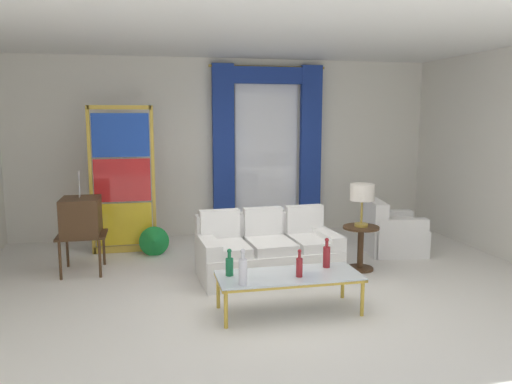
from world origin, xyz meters
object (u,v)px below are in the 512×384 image
(couch_white_long, at_px, (267,252))
(peacock_figurine, at_px, (154,242))
(coffee_table, at_px, (289,277))
(round_side_table, at_px, (361,244))
(vintage_tv, at_px, (81,218))
(armchair_white, at_px, (390,234))
(bottle_blue_decanter, at_px, (229,265))
(bottle_ruby_flask, at_px, (243,270))
(table_lamp_brass, at_px, (362,194))
(bottle_amber_squat, at_px, (327,255))
(bottle_crystal_tall, at_px, (299,266))
(stained_glass_divider, at_px, (123,183))

(couch_white_long, bearing_deg, peacock_figurine, 139.95)
(couch_white_long, height_order, coffee_table, couch_white_long)
(peacock_figurine, bearing_deg, round_side_table, -24.55)
(vintage_tv, distance_m, armchair_white, 4.44)
(bottle_blue_decanter, height_order, bottle_ruby_flask, bottle_ruby_flask)
(table_lamp_brass, bearing_deg, bottle_blue_decanter, -150.55)
(vintage_tv, distance_m, round_side_table, 3.71)
(couch_white_long, height_order, bottle_amber_squat, couch_white_long)
(coffee_table, relative_size, table_lamp_brass, 2.64)
(bottle_blue_decanter, bearing_deg, couch_white_long, 59.62)
(bottle_crystal_tall, bearing_deg, table_lamp_brass, 45.85)
(peacock_figurine, bearing_deg, bottle_amber_squat, -51.38)
(vintage_tv, xyz_separation_m, peacock_figurine, (0.93, 0.54, -0.51))
(bottle_crystal_tall, distance_m, bottle_amber_squat, 0.46)
(bottle_crystal_tall, bearing_deg, bottle_blue_decanter, 164.47)
(stained_glass_divider, bearing_deg, peacock_figurine, -38.47)
(coffee_table, bearing_deg, stained_glass_divider, 122.68)
(bottle_blue_decanter, xyz_separation_m, round_side_table, (1.96, 1.10, -0.17))
(bottle_amber_squat, distance_m, stained_glass_divider, 3.49)
(armchair_white, bearing_deg, stained_glass_divider, 167.72)
(bottle_blue_decanter, relative_size, armchair_white, 0.31)
(coffee_table, xyz_separation_m, peacock_figurine, (-1.35, 2.43, -0.16))
(bottle_amber_squat, bearing_deg, round_side_table, 50.24)
(armchair_white, bearing_deg, bottle_ruby_flask, -141.34)
(bottle_amber_squat, xyz_separation_m, vintage_tv, (-2.75, 1.74, 0.19))
(couch_white_long, xyz_separation_m, stained_glass_divider, (-1.84, 1.53, 0.75))
(bottle_ruby_flask, xyz_separation_m, table_lamp_brass, (1.87, 1.42, 0.47))
(couch_white_long, relative_size, bottle_blue_decanter, 6.32)
(vintage_tv, relative_size, stained_glass_divider, 0.61)
(bottle_blue_decanter, relative_size, bottle_ruby_flask, 0.79)
(table_lamp_brass, bearing_deg, coffee_table, -138.12)
(armchair_white, distance_m, stained_glass_divider, 4.08)
(bottle_blue_decanter, distance_m, bottle_crystal_tall, 0.72)
(bottle_blue_decanter, height_order, stained_glass_divider, stained_glass_divider)
(armchair_white, bearing_deg, couch_white_long, -162.06)
(armchair_white, xyz_separation_m, round_side_table, (-0.80, -0.72, 0.07))
(bottle_crystal_tall, xyz_separation_m, bottle_amber_squat, (0.39, 0.25, 0.02))
(coffee_table, distance_m, stained_glass_divider, 3.37)
(bottle_blue_decanter, distance_m, peacock_figurine, 2.46)
(vintage_tv, distance_m, stained_glass_divider, 1.07)
(table_lamp_brass, bearing_deg, bottle_crystal_tall, -134.15)
(vintage_tv, bearing_deg, table_lamp_brass, -10.77)
(bottle_blue_decanter, height_order, round_side_table, bottle_blue_decanter)
(stained_glass_divider, height_order, table_lamp_brass, stained_glass_divider)
(peacock_figurine, bearing_deg, bottle_blue_decanter, -72.51)
(couch_white_long, relative_size, round_side_table, 3.04)
(armchair_white, height_order, peacock_figurine, armchair_white)
(couch_white_long, distance_m, armchair_white, 2.19)
(couch_white_long, relative_size, table_lamp_brass, 3.17)
(bottle_blue_decanter, height_order, armchair_white, armchair_white)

